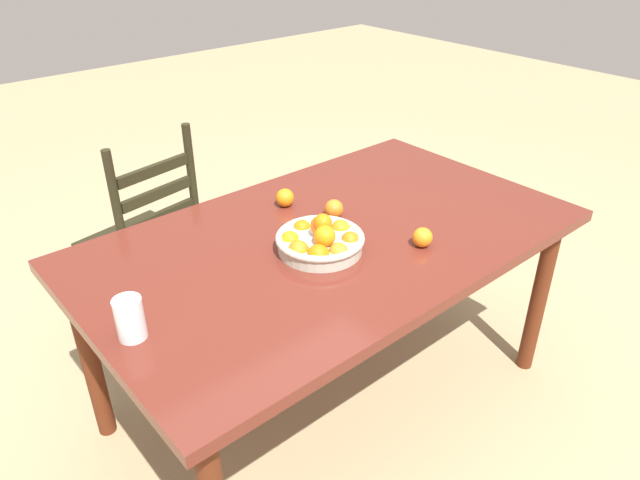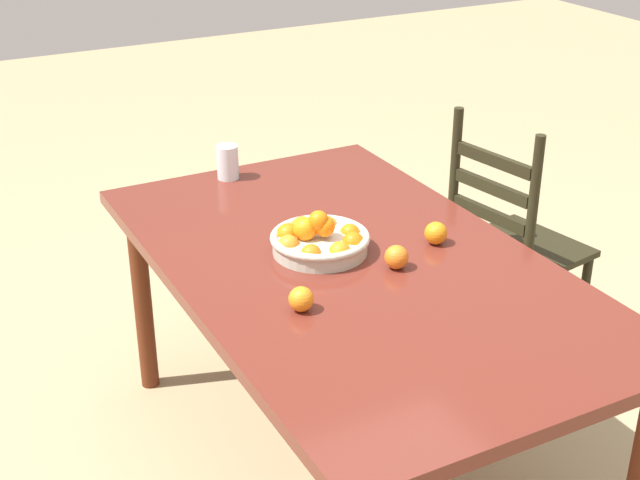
{
  "view_description": "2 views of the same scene",
  "coord_description": "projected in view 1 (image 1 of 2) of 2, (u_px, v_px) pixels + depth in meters",
  "views": [
    {
      "loc": [
        -1.21,
        -1.35,
        1.81
      ],
      "look_at": [
        -0.1,
        -0.06,
        0.82
      ],
      "focal_mm": 32.97,
      "sensor_mm": 36.0,
      "label": 1
    },
    {
      "loc": [
        2.03,
        -1.19,
        1.99
      ],
      "look_at": [
        -0.1,
        -0.06,
        0.82
      ],
      "focal_mm": 50.58,
      "sensor_mm": 36.0,
      "label": 2
    }
  ],
  "objects": [
    {
      "name": "orange_loose_0",
      "position": [
        334.0,
        209.0,
        2.17
      ],
      "size": [
        0.07,
        0.07,
        0.07
      ],
      "primitive_type": "sphere",
      "color": "orange",
      "rests_on": "dining_table"
    },
    {
      "name": "orange_loose_1",
      "position": [
        423.0,
        237.0,
        1.99
      ],
      "size": [
        0.07,
        0.07,
        0.07
      ],
      "primitive_type": "sphere",
      "color": "orange",
      "rests_on": "dining_table"
    },
    {
      "name": "orange_loose_2",
      "position": [
        285.0,
        198.0,
        2.25
      ],
      "size": [
        0.07,
        0.07,
        0.07
      ],
      "primitive_type": "sphere",
      "color": "orange",
      "rests_on": "dining_table"
    },
    {
      "name": "ground_plane",
      "position": [
        329.0,
        395.0,
        2.47
      ],
      "size": [
        12.0,
        12.0,
        0.0
      ],
      "primitive_type": "plane",
      "color": "tan"
    },
    {
      "name": "chair_near_window",
      "position": [
        146.0,
        243.0,
        2.62
      ],
      "size": [
        0.5,
        0.5,
        1.01
      ],
      "rotation": [
        0.0,
        0.0,
        3.31
      ],
      "color": "black",
      "rests_on": "ground"
    },
    {
      "name": "fruit_bowl",
      "position": [
        320.0,
        240.0,
        1.96
      ],
      "size": [
        0.3,
        0.3,
        0.14
      ],
      "color": "beige",
      "rests_on": "dining_table"
    },
    {
      "name": "dining_table",
      "position": [
        331.0,
        253.0,
        2.12
      ],
      "size": [
        1.75,
        1.03,
        0.78
      ],
      "color": "maroon",
      "rests_on": "ground"
    },
    {
      "name": "drinking_glass",
      "position": [
        130.0,
        319.0,
        1.56
      ],
      "size": [
        0.08,
        0.08,
        0.12
      ],
      "primitive_type": "cylinder",
      "color": "silver",
      "rests_on": "dining_table"
    }
  ]
}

